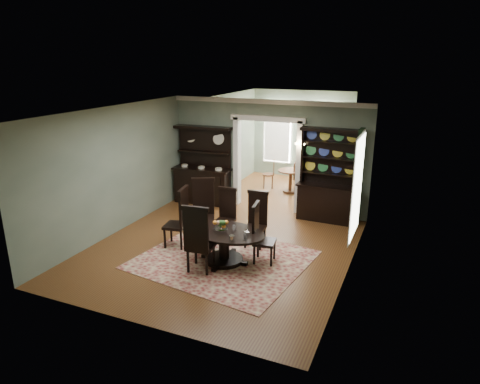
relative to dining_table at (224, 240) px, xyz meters
The scene contains 19 objects.
room 1.27m from the dining_table, 120.77° to the left, with size 5.51×6.01×3.01m.
parlor 6.14m from the dining_table, 93.12° to the left, with size 3.51×3.50×3.01m.
doorway_trim 3.70m from the dining_table, 95.36° to the left, with size 2.08×0.25×2.57m.
right_window 2.98m from the dining_table, 31.34° to the left, with size 0.15×1.47×2.12m.
wall_sconce 3.69m from the dining_table, 79.53° to the left, with size 0.27×0.21×0.21m.
rug 0.49m from the dining_table, 133.05° to the left, with size 3.29×2.86×0.01m, color maroon.
dining_table is the anchor object (origin of this frame).
centerpiece 0.29m from the dining_table, 161.60° to the right, with size 1.46×0.94×0.24m.
chair_far_left 1.46m from the dining_table, 134.44° to the left, with size 0.68×0.66×1.40m.
chair_far_mid 1.33m from the dining_table, 112.61° to the left, with size 0.46×0.43×1.19m.
chair_far_right 1.13m from the dining_table, 74.32° to the left, with size 0.49×0.46×1.25m.
chair_end_left 1.27m from the dining_table, 165.51° to the left, with size 0.56×0.59×1.37m.
chair_end_right 0.75m from the dining_table, 24.93° to the left, with size 0.50×0.52×1.26m.
chair_near 0.71m from the dining_table, 113.46° to the right, with size 0.57×0.55×1.41m.
sideboard 3.93m from the dining_table, 123.98° to the left, with size 1.71×0.69×2.21m.
welsh_dresser 3.56m from the dining_table, 66.68° to the left, with size 1.54×0.59×2.38m.
parlor_table 5.14m from the dining_table, 91.51° to the left, with size 0.77×0.77×0.71m.
parlor_chair_left 5.44m from the dining_table, 99.26° to the left, with size 0.43×0.42×0.92m.
parlor_chair_right 5.13m from the dining_table, 88.49° to the left, with size 0.42×0.42×0.99m.
Camera 1 is at (3.78, -7.75, 4.05)m, focal length 32.00 mm.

